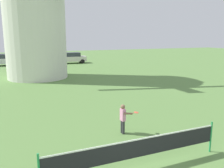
{
  "coord_description": "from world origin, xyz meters",
  "views": [
    {
      "loc": [
        -3.13,
        -3.57,
        3.98
      ],
      "look_at": [
        0.17,
        4.2,
        2.27
      ],
      "focal_mm": 38.32,
      "sensor_mm": 36.0,
      "label": 1
    }
  ],
  "objects_px": {
    "parked_car_cream": "(72,58)",
    "tennis_net": "(138,148)",
    "player_far": "(123,117)",
    "parked_car_black": "(40,59)"
  },
  "relations": [
    {
      "from": "tennis_net",
      "to": "player_far",
      "type": "bearing_deg",
      "value": 73.61
    },
    {
      "from": "player_far",
      "to": "parked_car_cream",
      "type": "distance_m",
      "value": 26.61
    },
    {
      "from": "player_far",
      "to": "parked_car_cream",
      "type": "bearing_deg",
      "value": 80.7
    },
    {
      "from": "parked_car_black",
      "to": "parked_car_cream",
      "type": "xyz_separation_m",
      "value": [
        4.56,
        -0.11,
        -0.0
      ]
    },
    {
      "from": "player_far",
      "to": "tennis_net",
      "type": "bearing_deg",
      "value": -106.39
    },
    {
      "from": "parked_car_cream",
      "to": "tennis_net",
      "type": "bearing_deg",
      "value": -99.96
    },
    {
      "from": "player_far",
      "to": "parked_car_cream",
      "type": "height_order",
      "value": "parked_car_cream"
    },
    {
      "from": "parked_car_cream",
      "to": "parked_car_black",
      "type": "bearing_deg",
      "value": 178.56
    },
    {
      "from": "player_far",
      "to": "parked_car_cream",
      "type": "relative_size",
      "value": 0.31
    },
    {
      "from": "tennis_net",
      "to": "player_far",
      "type": "xyz_separation_m",
      "value": [
        0.77,
        2.63,
        0.02
      ]
    }
  ]
}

